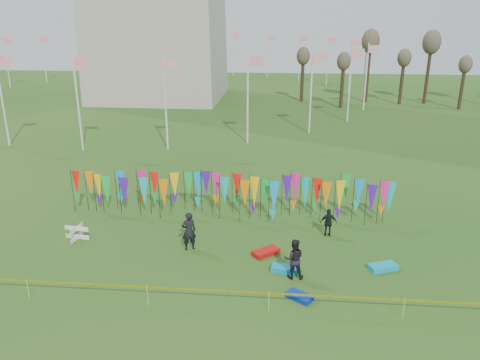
# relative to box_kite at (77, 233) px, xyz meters

# --- Properties ---
(ground) EXTENTS (160.00, 160.00, 0.00)m
(ground) POSITION_rel_box_kite_xyz_m (7.33, -3.43, -0.37)
(ground) COLOR #1F4A14
(ground) RESTS_ON ground
(flagpole_ring) EXTENTS (57.40, 56.16, 8.00)m
(flagpole_ring) POSITION_rel_box_kite_xyz_m (-6.67, 44.57, 3.63)
(flagpole_ring) COLOR silver
(flagpole_ring) RESTS_ON ground
(banner_row) EXTENTS (18.64, 0.64, 2.45)m
(banner_row) POSITION_rel_box_kite_xyz_m (7.61, 3.85, 1.20)
(banner_row) COLOR black
(banner_row) RESTS_ON ground
(caution_tape_near) EXTENTS (26.00, 0.02, 0.90)m
(caution_tape_near) POSITION_rel_box_kite_xyz_m (7.11, -5.42, 0.41)
(caution_tape_near) COLOR #E7E304
(caution_tape_near) RESTS_ON ground
(box_kite) EXTENTS (0.67, 0.67, 0.75)m
(box_kite) POSITION_rel_box_kite_xyz_m (0.00, 0.00, 0.00)
(box_kite) COLOR red
(box_kite) RESTS_ON ground
(person_left) EXTENTS (0.88, 0.78, 1.98)m
(person_left) POSITION_rel_box_kite_xyz_m (6.02, -0.57, 0.62)
(person_left) COLOR black
(person_left) RESTS_ON ground
(person_mid) EXTENTS (0.93, 0.60, 1.86)m
(person_mid) POSITION_rel_box_kite_xyz_m (11.13, -2.79, 0.56)
(person_mid) COLOR black
(person_mid) RESTS_ON ground
(person_right) EXTENTS (0.91, 0.54, 1.52)m
(person_right) POSITION_rel_box_kite_xyz_m (13.02, 1.59, 0.39)
(person_right) COLOR black
(person_right) RESTS_ON ground
(kite_bag_turquoise) EXTENTS (1.28, 0.73, 0.25)m
(kite_bag_turquoise) POSITION_rel_box_kite_xyz_m (10.76, -2.29, -0.25)
(kite_bag_turquoise) COLOR #0C8ABB
(kite_bag_turquoise) RESTS_ON ground
(kite_bag_blue) EXTENTS (1.18, 1.06, 0.22)m
(kite_bag_blue) POSITION_rel_box_kite_xyz_m (11.36, -4.45, -0.26)
(kite_bag_blue) COLOR #092AA0
(kite_bag_blue) RESTS_ON ground
(kite_bag_red) EXTENTS (1.43, 1.34, 0.25)m
(kite_bag_red) POSITION_rel_box_kite_xyz_m (9.83, -0.76, -0.25)
(kite_bag_red) COLOR red
(kite_bag_red) RESTS_ON ground
(kite_bag_teal) EXTENTS (1.44, 1.04, 0.25)m
(kite_bag_teal) POSITION_rel_box_kite_xyz_m (15.23, -1.72, -0.25)
(kite_bag_teal) COLOR #0D9CBC
(kite_bag_teal) RESTS_ON ground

